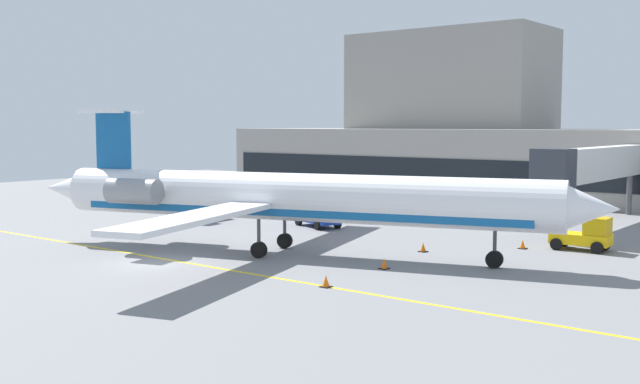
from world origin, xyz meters
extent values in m
cube|color=slate|center=(0.00, 0.00, -0.05)|extent=(120.00, 120.00, 0.10)
cube|color=yellow|center=(0.00, 1.21, 0.00)|extent=(108.00, 0.24, 0.01)
cube|color=red|center=(-10.22, 11.26, 0.00)|extent=(0.30, 8.00, 0.01)
cube|color=gray|center=(-1.97, 47.90, 3.48)|extent=(62.59, 15.81, 6.95)
cube|color=gray|center=(-10.52, 51.85, 12.45)|extent=(22.14, 11.06, 11.00)
cube|color=black|center=(-1.97, 39.95, 2.83)|extent=(60.09, 0.12, 2.49)
cube|color=silver|center=(13.53, 31.23, 4.55)|extent=(1.40, 17.54, 2.40)
cube|color=#2D333D|center=(13.53, 21.56, 4.55)|extent=(2.40, 2.00, 2.64)
cylinder|color=#4C4C51|center=(13.53, 38.50, 1.68)|extent=(0.44, 0.44, 3.35)
cylinder|color=#4C4C51|center=(13.53, 23.26, 1.68)|extent=(0.44, 0.44, 3.35)
cylinder|color=white|center=(4.25, 6.86, 3.30)|extent=(28.95, 11.24, 2.72)
cube|color=#145999|center=(4.25, 6.86, 2.56)|extent=(26.06, 10.12, 0.49)
cone|color=white|center=(19.24, 11.46, 3.30)|extent=(3.64, 3.43, 2.67)
cone|color=white|center=(-11.00, 2.18, 3.30)|extent=(4.06, 3.25, 2.31)
cube|color=white|center=(0.02, 13.47, 2.90)|extent=(5.98, 12.57, 0.28)
cube|color=white|center=(4.45, -0.98, 2.90)|extent=(5.98, 12.57, 0.28)
cylinder|color=gray|center=(-5.39, 6.15, 3.51)|extent=(3.56, 2.39, 1.50)
cylinder|color=gray|center=(-4.13, 2.04, 3.51)|extent=(3.56, 2.39, 1.50)
cube|color=#145999|center=(-7.58, 3.23, 6.44)|extent=(2.41, 0.95, 3.55)
cube|color=white|center=(-7.58, 3.23, 8.21)|extent=(3.10, 4.72, 0.20)
cylinder|color=#3F3F44|center=(14.95, 10.14, 1.42)|extent=(0.20, 0.20, 1.49)
cylinder|color=black|center=(14.95, 10.14, 0.45)|extent=(0.96, 0.60, 0.90)
cylinder|color=#3F3F44|center=(2.32, 8.12, 1.42)|extent=(0.20, 0.20, 1.49)
cylinder|color=black|center=(2.32, 8.12, 0.45)|extent=(0.96, 0.60, 0.90)
cylinder|color=#3F3F44|center=(3.36, 4.74, 1.42)|extent=(0.20, 0.20, 1.49)
cylinder|color=black|center=(3.36, 4.74, 0.45)|extent=(0.96, 0.60, 0.90)
cube|color=#19389E|center=(-10.99, 14.15, 0.62)|extent=(1.90, 4.03, 0.54)
cube|color=navy|center=(-10.89, 13.06, 1.48)|extent=(1.53, 1.68, 1.16)
cylinder|color=black|center=(-10.09, 12.86, 0.35)|extent=(0.34, 0.72, 0.70)
cylinder|color=black|center=(-11.64, 12.72, 0.35)|extent=(0.34, 0.72, 0.70)
cylinder|color=black|center=(-10.34, 15.59, 0.35)|extent=(0.34, 0.72, 0.70)
cylinder|color=black|center=(-11.89, 15.45, 0.35)|extent=(0.34, 0.72, 0.70)
cube|color=#E5B20C|center=(16.50, 18.50, 0.67)|extent=(3.44, 1.77, 0.63)
cube|color=#C3970A|center=(17.44, 18.55, 1.49)|extent=(1.42, 1.50, 1.02)
cylinder|color=black|center=(17.64, 19.35, 0.35)|extent=(0.71, 0.32, 0.70)
cylinder|color=black|center=(17.72, 17.76, 0.35)|extent=(0.71, 0.32, 0.70)
cylinder|color=black|center=(15.29, 19.23, 0.35)|extent=(0.71, 0.32, 0.70)
cylinder|color=black|center=(15.37, 17.64, 0.35)|extent=(0.71, 0.32, 0.70)
cube|color=#19389E|center=(-1.97, 16.69, 0.60)|extent=(4.40, 3.03, 0.49)
cube|color=navy|center=(-3.03, 17.11, 1.53)|extent=(2.06, 1.97, 1.39)
cylinder|color=black|center=(-3.60, 16.46, 0.35)|extent=(0.75, 0.52, 0.70)
cylinder|color=black|center=(-2.99, 17.97, 0.35)|extent=(0.75, 0.52, 0.70)
cylinder|color=black|center=(-0.94, 15.40, 0.35)|extent=(0.75, 0.52, 0.70)
cylinder|color=black|center=(-0.34, 16.91, 0.35)|extent=(0.75, 0.52, 0.70)
cylinder|color=white|center=(-7.26, 26.23, 1.61)|extent=(5.55, 2.99, 2.53)
sphere|color=white|center=(-4.59, 26.47, 1.61)|extent=(2.48, 2.48, 2.48)
sphere|color=white|center=(-9.92, 26.00, 1.61)|extent=(2.48, 2.48, 2.48)
cube|color=#59595B|center=(-8.86, 26.23, 0.17)|extent=(0.60, 2.28, 0.35)
cube|color=#59595B|center=(-5.65, 26.23, 0.17)|extent=(0.60, 2.28, 0.35)
cone|color=orange|center=(10.92, 1.11, 0.28)|extent=(0.36, 0.36, 0.55)
cube|color=black|center=(10.92, 1.11, 0.02)|extent=(0.47, 0.47, 0.04)
cone|color=orange|center=(10.60, 6.39, 0.28)|extent=(0.36, 0.36, 0.55)
cube|color=black|center=(10.60, 6.39, 0.02)|extent=(0.47, 0.47, 0.04)
cone|color=orange|center=(13.63, 16.80, 0.28)|extent=(0.36, 0.36, 0.55)
cube|color=black|center=(13.63, 16.80, 0.02)|extent=(0.47, 0.47, 0.04)
cone|color=orange|center=(9.52, 12.14, 0.28)|extent=(0.36, 0.36, 0.55)
cube|color=black|center=(9.52, 12.14, 0.02)|extent=(0.47, 0.47, 0.04)
camera|label=1|loc=(31.54, -25.38, 7.39)|focal=41.93mm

